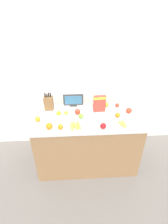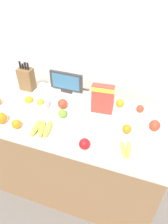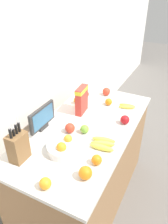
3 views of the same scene
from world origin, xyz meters
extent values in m
plane|color=slate|center=(0.00, 0.00, 0.00)|extent=(14.00, 14.00, 0.00)
cube|color=silver|center=(0.00, 0.60, 1.30)|extent=(9.00, 0.06, 2.60)
cube|color=olive|center=(0.00, 0.00, 0.44)|extent=(1.51, 0.74, 0.88)
cube|color=beige|center=(0.00, 0.00, 0.89)|extent=(1.54, 0.77, 0.03)
cube|color=brown|center=(-0.57, 0.23, 1.02)|extent=(0.13, 0.09, 0.21)
cylinder|color=black|center=(-0.61, 0.23, 1.16)|extent=(0.02, 0.02, 0.07)
cube|color=silver|center=(-0.61, 0.23, 1.21)|extent=(0.01, 0.00, 0.04)
cylinder|color=black|center=(-0.58, 0.23, 1.15)|extent=(0.02, 0.02, 0.05)
cube|color=silver|center=(-0.58, 0.23, 1.19)|extent=(0.01, 0.00, 0.04)
cylinder|color=black|center=(-0.55, 0.23, 1.16)|extent=(0.02, 0.02, 0.07)
cube|color=silver|center=(-0.55, 0.23, 1.21)|extent=(0.01, 0.00, 0.04)
cylinder|color=black|center=(-0.53, 0.23, 1.16)|extent=(0.02, 0.02, 0.07)
cube|color=silver|center=(-0.53, 0.23, 1.21)|extent=(0.01, 0.00, 0.04)
cube|color=#2D2D2D|center=(-0.20, 0.30, 0.92)|extent=(0.11, 0.03, 0.03)
cube|color=#2D2D2D|center=(-0.20, 0.30, 1.03)|extent=(0.31, 0.02, 0.18)
cube|color=#33668C|center=(-0.20, 0.29, 1.03)|extent=(0.26, 0.00, 0.14)
cube|color=red|center=(0.19, 0.14, 1.04)|extent=(0.18, 0.08, 0.25)
cube|color=yellow|center=(0.19, 0.14, 1.14)|extent=(0.18, 0.08, 0.04)
cylinder|color=silver|center=(-0.36, 0.00, 0.94)|extent=(0.24, 0.24, 0.06)
sphere|color=orange|center=(-0.30, 0.00, 0.98)|extent=(0.06, 0.06, 0.06)
sphere|color=orange|center=(-0.40, -0.01, 0.99)|extent=(0.07, 0.07, 0.07)
ellipsoid|color=yellow|center=(-0.13, -0.22, 0.93)|extent=(0.08, 0.19, 0.04)
ellipsoid|color=yellow|center=(-0.18, -0.23, 0.93)|extent=(0.10, 0.19, 0.04)
ellipsoid|color=yellow|center=(-0.22, -0.24, 0.93)|extent=(0.06, 0.19, 0.04)
ellipsoid|color=yellow|center=(0.48, -0.22, 0.93)|extent=(0.06, 0.16, 0.03)
ellipsoid|color=yellow|center=(0.44, -0.22, 0.93)|extent=(0.08, 0.16, 0.03)
sphere|color=red|center=(0.62, 0.06, 0.95)|extent=(0.08, 0.08, 0.08)
sphere|color=red|center=(-0.14, 0.08, 0.95)|extent=(0.08, 0.08, 0.08)
sphere|color=#6B9E33|center=(-0.09, -0.03, 0.95)|extent=(0.07, 0.07, 0.07)
sphere|color=#A31419|center=(0.18, -0.28, 0.95)|extent=(0.08, 0.08, 0.08)
sphere|color=red|center=(0.49, 0.24, 0.94)|extent=(0.06, 0.06, 0.06)
sphere|color=orange|center=(-0.51, -0.25, 0.95)|extent=(0.09, 0.09, 0.09)
sphere|color=orange|center=(-0.37, -0.26, 0.95)|extent=(0.07, 0.07, 0.07)
sphere|color=orange|center=(0.43, -0.04, 0.94)|extent=(0.07, 0.07, 0.07)
sphere|color=orange|center=(0.32, 0.26, 0.95)|extent=(0.07, 0.07, 0.07)
sphere|color=orange|center=(-0.69, -0.07, 0.95)|extent=(0.07, 0.07, 0.07)
camera|label=1|loc=(-0.17, -2.07, 2.33)|focal=28.00mm
camera|label=2|loc=(0.52, -1.23, 2.08)|focal=35.00mm
camera|label=3|loc=(-1.38, -0.68, 1.99)|focal=35.00mm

